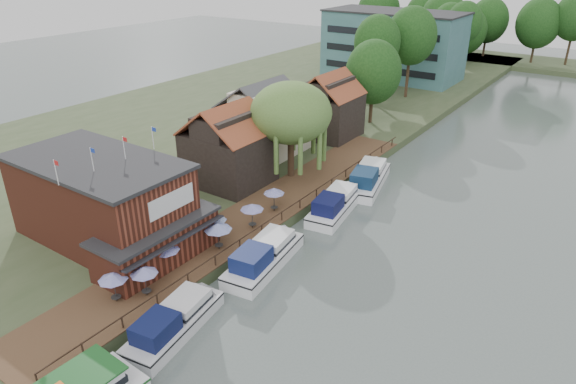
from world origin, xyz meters
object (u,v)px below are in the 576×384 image
Objects in this scene: umbrella_2 at (166,257)px; umbrella_6 at (274,199)px; umbrella_4 at (215,227)px; cottage_b at (263,116)px; pub at (117,206)px; umbrella_1 at (145,281)px; cruiser_3 at (368,175)px; willow at (291,131)px; umbrella_3 at (218,236)px; umbrella_5 at (252,216)px; umbrella_0 at (114,287)px; cottage_c at (330,105)px; cruiser_0 at (174,318)px; cruiser_1 at (264,253)px; hotel_block at (393,44)px; cottage_a at (228,144)px; cruiser_2 at (335,202)px.

umbrella_6 is at bearing 86.25° from umbrella_2.
cottage_b is at bearing 116.58° from umbrella_4.
pub is 8.42× the size of umbrella_6.
cruiser_3 is (3.49, 28.09, -0.98)m from umbrella_1.
willow is 21.20m from umbrella_2.
willow is 16.91m from umbrella_3.
umbrella_0 is at bearing -95.39° from umbrella_5.
cottage_c is at bearing 98.72° from umbrella_0.
umbrella_6 is (3.50, -7.86, -3.93)m from willow.
umbrella_2 is 12.83m from umbrella_6.
cruiser_0 is (10.79, -38.47, -4.09)m from cottage_c.
umbrella_0 is 4.74m from umbrella_2.
pub reaches higher than cruiser_1.
willow is (11.50, -51.00, -0.94)m from hotel_block.
cottage_c is at bearing 124.42° from cruiser_3.
umbrella_3 is at bearing 103.26° from cruiser_0.
umbrella_1 reaches higher than cruiser_3.
umbrella_6 is (11.00, -12.86, -2.96)m from cottage_b.
umbrella_4 is at bearing 141.86° from umbrella_3.
umbrella_2 is at bearing -97.47° from umbrella_5.
hotel_block is 77.84m from umbrella_0.
hotel_block is 64.65m from umbrella_5.
hotel_block is 50.57m from cruiser_3.
pub is 8.42× the size of umbrella_0.
cruiser_0 is at bearing -58.81° from cottage_a.
cruiser_1 is (3.66, 9.08, -1.03)m from umbrella_1.
umbrella_5 is (3.85, -11.61, -3.93)m from willow.
umbrella_0 reaches higher than cruiser_2.
cruiser_0 is (3.79, -16.61, -1.13)m from umbrella_6.
cottage_b is 0.92× the size of willow.
cruiser_0 is (3.54, -0.78, -1.13)m from umbrella_1.
cottage_b is at bearing 130.54° from umbrella_6.
umbrella_2 is (6.16, -0.67, -2.36)m from pub.
umbrella_5 is at bearing -71.66° from willow.
umbrella_3 is 0.25× the size of cruiser_0.
cruiser_2 is at bearing 80.53° from cruiser_0.
cruiser_2 is (4.75, 17.60, -1.07)m from umbrella_2.
cruiser_0 is (10.79, -4.47, -3.49)m from pub.
cruiser_1 is at bearing -69.14° from cottage_c.
umbrella_1 is 8.80m from umbrella_4.
umbrella_2 is at bearing 109.81° from umbrella_1.
willow is at bearing 97.44° from cruiser_0.
cottage_c is (1.00, 19.00, 0.00)m from cottage_a.
cruiser_1 is at bearing -63.13° from willow.
umbrella_6 is 6.28m from cruiser_2.
pub is at bearing -131.74° from cruiser_2.
cruiser_3 is at bearing 73.02° from umbrella_6.
umbrella_5 reaches higher than cruiser_2.
willow is at bearing 148.56° from cruiser_2.
hotel_block is 60.94m from umbrella_6.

